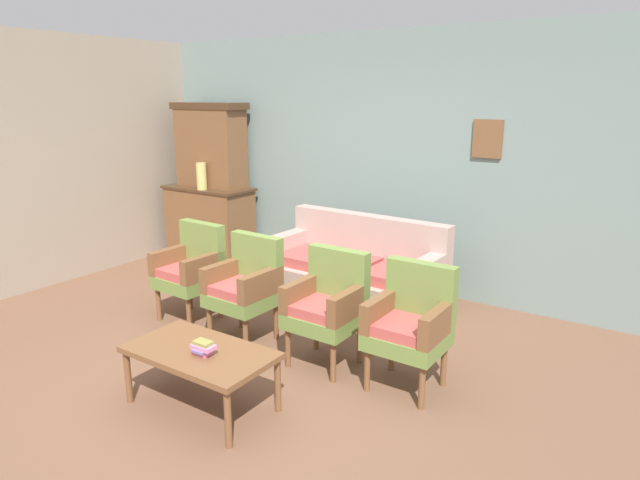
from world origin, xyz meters
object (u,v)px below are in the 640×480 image
(vase_on_cabinet, at_px, (202,176))
(armchair_by_doorway, at_px, (411,321))
(armchair_near_couch_end, at_px, (328,303))
(book_stack_on_table, at_px, (203,348))
(armchair_row_middle, at_px, (246,284))
(coffee_table, at_px, (200,356))
(side_cabinet, at_px, (210,223))
(armchair_near_cabinet, at_px, (191,267))
(floral_couch, at_px, (353,277))

(vase_on_cabinet, height_order, armchair_by_doorway, vase_on_cabinet)
(armchair_near_couch_end, xyz_separation_m, book_stack_on_table, (-0.28, -1.05, -0.03))
(armchair_row_middle, relative_size, armchair_by_doorway, 1.00)
(armchair_near_couch_end, height_order, book_stack_on_table, armchair_near_couch_end)
(armchair_by_doorway, distance_m, coffee_table, 1.47)
(side_cabinet, height_order, vase_on_cabinet, vase_on_cabinet)
(vase_on_cabinet, relative_size, armchair_near_cabinet, 0.36)
(side_cabinet, height_order, armchair_by_doorway, side_cabinet)
(coffee_table, relative_size, book_stack_on_table, 6.44)
(side_cabinet, xyz_separation_m, armchair_by_doorway, (3.51, -1.57, 0.03))
(side_cabinet, relative_size, armchair_row_middle, 1.28)
(armchair_near_cabinet, bearing_deg, armchair_by_doorway, -0.84)
(armchair_near_cabinet, height_order, book_stack_on_table, armchair_near_cabinet)
(vase_on_cabinet, bearing_deg, armchair_by_doorway, -22.01)
(armchair_near_cabinet, height_order, armchair_by_doorway, same)
(vase_on_cabinet, height_order, armchair_near_couch_end, vase_on_cabinet)
(floral_couch, height_order, armchair_near_cabinet, same)
(armchair_near_cabinet, xyz_separation_m, coffee_table, (1.20, -1.07, -0.12))
(book_stack_on_table, bearing_deg, side_cabinet, 133.89)
(vase_on_cabinet, distance_m, coffee_table, 3.49)
(side_cabinet, relative_size, armchair_by_doorway, 1.28)
(armchair_near_cabinet, distance_m, book_stack_on_table, 1.69)
(vase_on_cabinet, distance_m, armchair_by_doorway, 3.75)
(floral_couch, distance_m, armchair_row_middle, 1.19)
(side_cabinet, distance_m, coffee_table, 3.59)
(vase_on_cabinet, bearing_deg, coffee_table, -45.34)
(armchair_near_couch_end, bearing_deg, armchair_row_middle, -178.95)
(side_cabinet, bearing_deg, coffee_table, -46.48)
(armchair_near_couch_end, bearing_deg, floral_couch, 110.65)
(side_cabinet, distance_m, armchair_by_doorway, 3.85)
(side_cabinet, height_order, floral_couch, side_cabinet)
(side_cabinet, distance_m, vase_on_cabinet, 0.66)
(armchair_row_middle, bearing_deg, armchair_by_doorway, 1.49)
(side_cabinet, distance_m, book_stack_on_table, 3.67)
(floral_couch, bearing_deg, armchair_row_middle, -110.32)
(armchair_by_doorway, height_order, book_stack_on_table, armchair_by_doorway)
(vase_on_cabinet, xyz_separation_m, armchair_near_cabinet, (1.20, -1.36, -0.59))
(armchair_near_couch_end, relative_size, coffee_table, 0.90)
(floral_couch, xyz_separation_m, armchair_near_cabinet, (-1.14, -1.04, 0.17))
(vase_on_cabinet, xyz_separation_m, floral_couch, (2.34, -0.32, -0.77))
(book_stack_on_table, bearing_deg, armchair_near_cabinet, 138.81)
(armchair_near_cabinet, height_order, armchair_row_middle, same)
(floral_couch, relative_size, armchair_by_doorway, 1.97)
(side_cabinet, distance_m, armchair_near_cabinet, 1.99)
(side_cabinet, distance_m, armchair_row_middle, 2.57)
(floral_couch, height_order, coffee_table, floral_couch)
(armchair_near_couch_end, distance_m, book_stack_on_table, 1.09)
(floral_couch, bearing_deg, coffee_table, -88.40)
(armchair_near_couch_end, xyz_separation_m, coffee_table, (-0.35, -1.01, -0.12))
(armchair_near_cabinet, xyz_separation_m, armchair_near_couch_end, (1.55, -0.06, 0.00))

